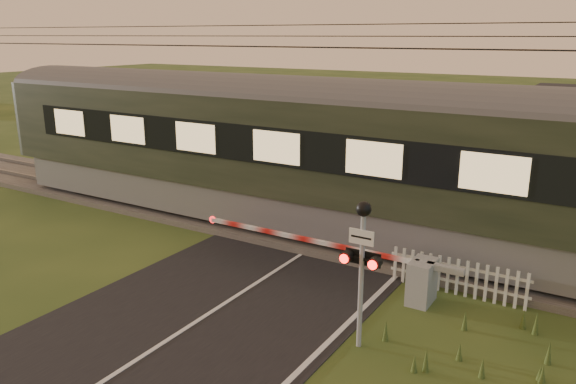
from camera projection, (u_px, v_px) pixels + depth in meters
The scene contains 7 objects.
ground at pixel (183, 331), 11.45m from camera, with size 160.00×160.00×0.00m, color #2C431A.
road at pixel (175, 336), 11.25m from camera, with size 6.00×140.00×0.03m.
track_bed at pixel (329, 235), 16.77m from camera, with size 140.00×3.40×0.39m.
overhead_wires at pixel (333, 39), 15.24m from camera, with size 120.00×0.62×0.62m.
boom_gate at pixel (406, 275), 12.73m from camera, with size 6.97×0.78×1.03m.
crossing_signal at pixel (362, 249), 10.37m from camera, with size 0.75×0.33×2.93m.
picket_fence at pixel (457, 277), 12.95m from camera, with size 3.24×0.07×0.88m.
Camera 1 is at (7.18, -7.62, 5.84)m, focal length 35.00 mm.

